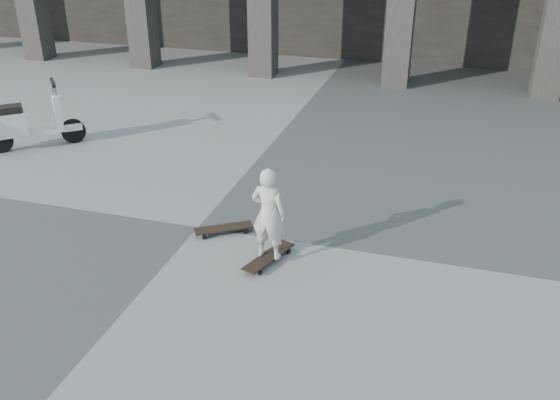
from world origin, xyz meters
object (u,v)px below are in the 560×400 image
(scooter, at_px, (17,125))
(child, at_px, (268,214))
(skateboard_spare, at_px, (224,229))
(longboard, at_px, (269,257))

(scooter, bearing_deg, child, -64.17)
(skateboard_spare, xyz_separation_m, scooter, (-4.85, 1.93, 0.42))
(longboard, xyz_separation_m, scooter, (-5.68, 2.46, 0.42))
(scooter, bearing_deg, skateboard_spare, -62.48)
(scooter, bearing_deg, longboard, -64.17)
(longboard, distance_m, child, 0.63)
(longboard, bearing_deg, skateboard_spare, 76.54)
(skateboard_spare, relative_size, child, 0.65)
(longboard, bearing_deg, child, 90.48)
(skateboard_spare, bearing_deg, scooter, 125.21)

